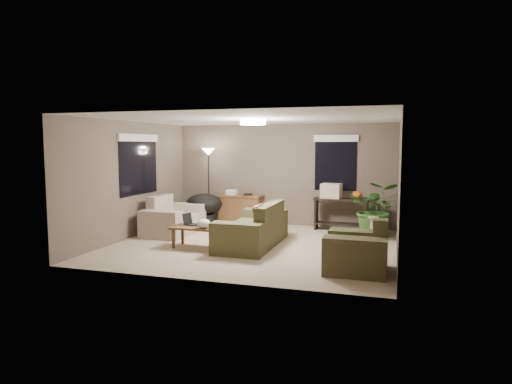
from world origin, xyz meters
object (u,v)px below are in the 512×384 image
(loveseat, at_px, (172,220))
(armchair, at_px, (357,253))
(cat_scratching_post, at_px, (373,231))
(desk, at_px, (241,210))
(houseplant, at_px, (375,215))
(floor_lamp, at_px, (208,161))
(console_table, at_px, (342,212))
(main_sofa, at_px, (254,231))
(papasan_chair, at_px, (204,207))
(coffee_table, at_px, (197,230))

(loveseat, xyz_separation_m, armchair, (4.26, -1.95, 0.00))
(cat_scratching_post, bearing_deg, desk, 162.74)
(houseplant, bearing_deg, floor_lamp, 175.14)
(armchair, xyz_separation_m, console_table, (-0.64, 3.45, 0.14))
(floor_lamp, xyz_separation_m, cat_scratching_post, (4.08, -0.88, -1.38))
(floor_lamp, distance_m, cat_scratching_post, 4.39)
(loveseat, bearing_deg, floor_lamp, 77.42)
(main_sofa, relative_size, console_table, 1.69)
(main_sofa, distance_m, papasan_chair, 2.54)
(coffee_table, bearing_deg, cat_scratching_post, 27.27)
(main_sofa, xyz_separation_m, console_table, (1.48, 2.14, 0.14))
(loveseat, distance_m, houseplant, 4.53)
(desk, relative_size, papasan_chair, 1.00)
(armchair, distance_m, desk, 4.67)
(armchair, relative_size, cat_scratching_post, 2.00)
(houseplant, bearing_deg, desk, 171.65)
(console_table, distance_m, floor_lamp, 3.51)
(papasan_chair, xyz_separation_m, floor_lamp, (0.02, 0.28, 1.13))
(main_sofa, bearing_deg, desk, 115.35)
(houseplant, xyz_separation_m, cat_scratching_post, (-0.02, -0.53, -0.26))
(armchair, height_order, console_table, armchair)
(coffee_table, distance_m, houseplant, 3.94)
(houseplant, height_order, cat_scratching_post, houseplant)
(armchair, height_order, papasan_chair, armchair)
(loveseat, height_order, coffee_table, loveseat)
(main_sofa, relative_size, coffee_table, 2.20)
(console_table, distance_m, cat_scratching_post, 1.28)
(coffee_table, xyz_separation_m, houseplant, (3.26, 2.20, 0.11))
(console_table, height_order, cat_scratching_post, console_table)
(main_sofa, relative_size, houseplant, 1.83)
(coffee_table, relative_size, papasan_chair, 0.91)
(armchair, bearing_deg, houseplant, 87.20)
(armchair, bearing_deg, main_sofa, 148.21)
(console_table, bearing_deg, armchair, -79.50)
(console_table, xyz_separation_m, papasan_chair, (-3.33, -0.40, 0.03))
(desk, bearing_deg, main_sofa, -64.65)
(floor_lamp, relative_size, houseplant, 1.58)
(desk, bearing_deg, coffee_table, -89.54)
(main_sofa, height_order, papasan_chair, main_sofa)
(desk, bearing_deg, armchair, -47.84)
(desk, relative_size, floor_lamp, 0.58)
(main_sofa, xyz_separation_m, armchair, (2.12, -1.31, 0.00))
(papasan_chair, distance_m, floor_lamp, 1.17)
(coffee_table, height_order, cat_scratching_post, cat_scratching_post)
(houseplant, bearing_deg, console_table, 149.03)
(armchair, distance_m, console_table, 3.52)
(armchair, xyz_separation_m, cat_scratching_post, (0.13, 2.45, -0.08))
(armchair, distance_m, floor_lamp, 5.33)
(desk, relative_size, cat_scratching_post, 2.20)
(loveseat, relative_size, cat_scratching_post, 3.20)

